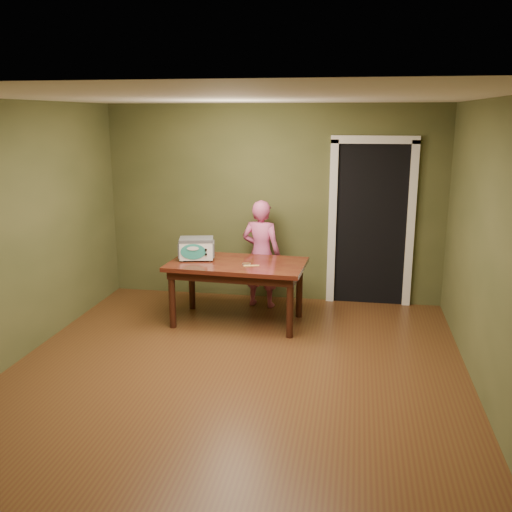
% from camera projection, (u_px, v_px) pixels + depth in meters
% --- Properties ---
extents(floor, '(5.00, 5.00, 0.00)m').
position_uv_depth(floor, '(234.00, 375.00, 5.51)').
color(floor, '#513317').
rests_on(floor, ground).
extents(room_shell, '(4.52, 5.02, 2.61)m').
position_uv_depth(room_shell, '(232.00, 200.00, 5.10)').
color(room_shell, brown).
rests_on(room_shell, ground).
extents(doorway, '(1.10, 0.66, 2.25)m').
position_uv_depth(doorway, '(371.00, 221.00, 7.70)').
color(doorway, black).
rests_on(doorway, ground).
extents(dining_table, '(1.64, 0.98, 0.75)m').
position_uv_depth(dining_table, '(237.00, 270.00, 6.79)').
color(dining_table, '#39100D').
rests_on(dining_table, floor).
extents(toy_oven, '(0.47, 0.37, 0.26)m').
position_uv_depth(toy_oven, '(196.00, 248.00, 6.87)').
color(toy_oven, '#4C4F54').
rests_on(toy_oven, dining_table).
extents(baking_pan, '(0.10, 0.10, 0.02)m').
position_uv_depth(baking_pan, '(246.00, 264.00, 6.64)').
color(baking_pan, silver).
rests_on(baking_pan, dining_table).
extents(spatula, '(0.18, 0.07, 0.01)m').
position_uv_depth(spatula, '(251.00, 266.00, 6.60)').
color(spatula, '#F5CD6A').
rests_on(spatula, dining_table).
extents(child, '(0.56, 0.42, 1.41)m').
position_uv_depth(child, '(261.00, 254.00, 7.38)').
color(child, '#C35082').
rests_on(child, floor).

